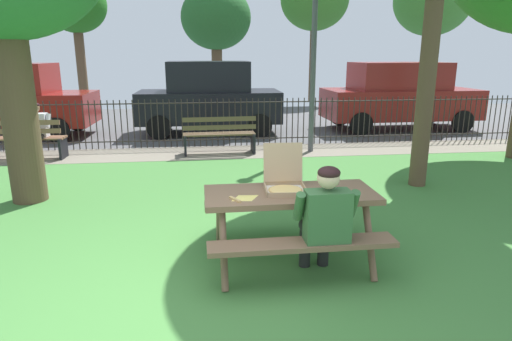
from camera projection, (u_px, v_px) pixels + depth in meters
The scene contains 19 objects.
ground at pixel (202, 241), 5.32m from camera, with size 28.00×11.12×0.02m, color #447E3A.
cobblestone_walkway at pixel (201, 153), 9.98m from camera, with size 28.00×1.40×0.01m, color gray.
street_asphalt at pixel (201, 122), 14.46m from camera, with size 28.00×7.93×0.01m, color #515154.
picnic_table_foreground at pixel (290, 207), 4.68m from camera, with size 1.81×1.49×0.79m.
pizza_box_open at pixel (285, 182), 4.68m from camera, with size 0.45×0.49×0.48m.
pizza_slice_on_table at pixel (243, 198), 4.42m from camera, with size 0.31×0.28×0.02m.
adult_at_table at pixel (324, 218), 4.21m from camera, with size 0.61×0.59×1.19m.
iron_fence_streetside at pixel (200, 123), 10.50m from camera, with size 22.63×0.03×1.15m.
park_bench_left at pixel (25, 140), 9.30m from camera, with size 1.62×0.52×0.85m.
park_bench_center at pixel (219, 136), 9.79m from camera, with size 1.61×0.52×0.85m.
person_on_park_bench at pixel (35, 128), 9.29m from camera, with size 0.62×0.60×1.19m.
lamp_post_walkway at pixel (314, 33), 9.49m from camera, with size 0.28×0.28×4.30m.
parked_car_far_left at pixel (5, 100), 11.60m from camera, with size 4.44×1.99×1.94m.
parked_car_left at pixel (209, 97), 12.23m from camera, with size 3.92×1.87×1.98m.
parked_car_center at pixel (399, 95), 12.89m from camera, with size 4.43×1.97×1.94m.
far_tree_midleft at pixel (76, 7), 18.42m from camera, with size 2.55×2.55×5.32m.
far_tree_center at pixel (216, 19), 19.22m from camera, with size 3.06×3.06×5.09m.
far_tree_midright at pixel (315, 0), 19.53m from camera, with size 3.04×3.04×5.90m.
far_tree_right at pixel (433, 2), 20.19m from camera, with size 3.51×3.51×6.13m.
Camera 1 is at (0.05, -3.40, 2.18)m, focal length 30.89 mm.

